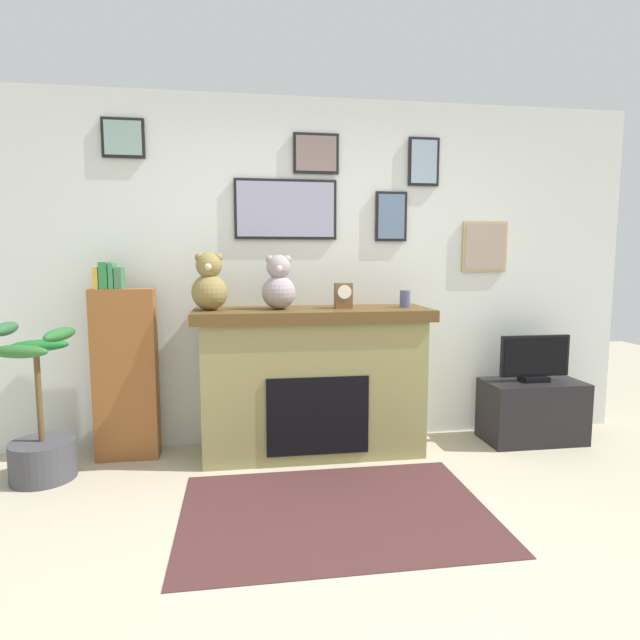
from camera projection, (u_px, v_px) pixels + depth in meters
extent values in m
plane|color=#B3A78E|center=(362.00, 594.00, 2.21)|extent=(12.00, 12.00, 0.00)
cube|color=silver|center=(305.00, 274.00, 4.02)|extent=(5.20, 0.12, 2.60)
cube|color=black|center=(286.00, 209.00, 3.87)|extent=(0.76, 0.02, 0.44)
cube|color=#9493AF|center=(286.00, 209.00, 3.85)|extent=(0.72, 0.00, 0.40)
cube|color=black|center=(123.00, 138.00, 3.64)|extent=(0.29, 0.02, 0.27)
cube|color=#81A19B|center=(123.00, 138.00, 3.63)|extent=(0.25, 0.00, 0.23)
cube|color=black|center=(424.00, 162.00, 3.98)|extent=(0.24, 0.02, 0.36)
cube|color=#89A1B4|center=(424.00, 162.00, 3.97)|extent=(0.20, 0.00, 0.32)
cube|color=black|center=(391.00, 217.00, 3.99)|extent=(0.25, 0.02, 0.38)
cube|color=slate|center=(391.00, 216.00, 3.98)|extent=(0.21, 0.00, 0.34)
cube|color=tan|center=(485.00, 247.00, 4.13)|extent=(0.37, 0.02, 0.40)
cube|color=tan|center=(485.00, 247.00, 4.12)|extent=(0.33, 0.00, 0.36)
cube|color=black|center=(316.00, 154.00, 3.85)|extent=(0.34, 0.02, 0.29)
cube|color=#7D6762|center=(316.00, 153.00, 3.84)|extent=(0.30, 0.00, 0.25)
cube|color=olive|center=(313.00, 386.00, 3.79)|extent=(1.56, 0.54, 0.98)
cube|color=#553C1B|center=(312.00, 314.00, 3.73)|extent=(1.68, 0.60, 0.08)
cube|color=black|center=(318.00, 416.00, 3.54)|extent=(0.70, 0.02, 0.54)
cube|color=brown|center=(126.00, 375.00, 3.65)|extent=(0.43, 0.16, 1.21)
cube|color=gold|center=(97.00, 278.00, 3.55)|extent=(0.03, 0.13, 0.15)
cube|color=#2A7338|center=(105.00, 275.00, 3.55)|extent=(0.06, 0.13, 0.18)
cube|color=#317C47|center=(113.00, 276.00, 3.56)|extent=(0.03, 0.13, 0.17)
cube|color=#356B42|center=(120.00, 278.00, 3.57)|extent=(0.05, 0.13, 0.15)
cylinder|color=#3F3F44|center=(43.00, 460.00, 3.35)|extent=(0.40, 0.40, 0.25)
cylinder|color=brown|center=(39.00, 394.00, 3.30)|extent=(0.04, 0.04, 0.62)
ellipsoid|color=#256229|center=(60.00, 334.00, 3.25)|extent=(0.16, 0.37, 0.08)
ellipsoid|color=#196D2A|center=(39.00, 346.00, 3.45)|extent=(0.37, 0.19, 0.08)
ellipsoid|color=#295A34|center=(5.00, 329.00, 3.21)|extent=(0.12, 0.37, 0.08)
ellipsoid|color=#2D6329|center=(18.00, 352.00, 3.09)|extent=(0.37, 0.17, 0.08)
cube|color=black|center=(532.00, 411.00, 4.04)|extent=(0.75, 0.40, 0.48)
cube|color=black|center=(534.00, 379.00, 4.01)|extent=(0.20, 0.14, 0.04)
cube|color=black|center=(535.00, 356.00, 3.99)|extent=(0.55, 0.03, 0.32)
cube|color=black|center=(536.00, 356.00, 3.98)|extent=(0.51, 0.00, 0.28)
cube|color=#442525|center=(336.00, 512.00, 2.92)|extent=(1.72, 1.19, 0.01)
cylinder|color=#4C517A|center=(405.00, 299.00, 3.80)|extent=(0.08, 0.08, 0.13)
cube|color=brown|center=(343.00, 296.00, 3.73)|extent=(0.12, 0.09, 0.18)
cylinder|color=white|center=(345.00, 292.00, 3.68)|extent=(0.10, 0.01, 0.10)
sphere|color=olive|center=(210.00, 292.00, 3.58)|extent=(0.25, 0.25, 0.25)
sphere|color=olive|center=(209.00, 265.00, 3.56)|extent=(0.18, 0.18, 0.18)
sphere|color=olive|center=(199.00, 257.00, 3.55)|extent=(0.06, 0.06, 0.06)
sphere|color=olive|center=(218.00, 257.00, 3.57)|extent=(0.06, 0.06, 0.06)
sphere|color=beige|center=(208.00, 267.00, 3.49)|extent=(0.05, 0.05, 0.05)
sphere|color=gray|center=(279.00, 292.00, 3.66)|extent=(0.24, 0.24, 0.24)
sphere|color=gray|center=(279.00, 267.00, 3.63)|extent=(0.17, 0.17, 0.17)
sphere|color=gray|center=(270.00, 260.00, 3.62)|extent=(0.06, 0.06, 0.06)
sphere|color=gray|center=(287.00, 260.00, 3.64)|extent=(0.06, 0.06, 0.06)
sphere|color=beige|center=(279.00, 268.00, 3.57)|extent=(0.05, 0.05, 0.05)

